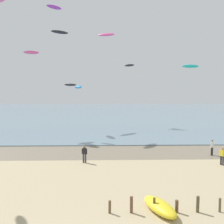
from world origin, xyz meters
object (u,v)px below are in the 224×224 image
at_px(kite_aloft_9, 106,35).
at_px(kite_aloft_10, 54,7).
at_px(kite_aloft_4, 129,65).
at_px(kite_aloft_0, 190,66).
at_px(kite_aloft_1, 78,87).
at_px(person_mid_beach, 212,147).
at_px(person_by_waterline, 84,154).
at_px(person_nearest_camera, 222,156).
at_px(kite_aloft_3, 70,85).
at_px(kite_aloft_12, 31,52).
at_px(kite_aloft_8, 1,0).
at_px(grounded_kite, 160,207).
at_px(kite_aloft_11, 60,32).

distance_m(kite_aloft_9, kite_aloft_10, 13.45).
bearing_deg(kite_aloft_9, kite_aloft_4, -18.49).
height_order(kite_aloft_0, kite_aloft_1, kite_aloft_0).
relative_size(person_mid_beach, person_by_waterline, 1.00).
height_order(person_nearest_camera, kite_aloft_9, kite_aloft_9).
relative_size(kite_aloft_1, kite_aloft_3, 1.47).
distance_m(kite_aloft_1, kite_aloft_12, 8.59).
bearing_deg(kite_aloft_3, kite_aloft_10, 147.29).
relative_size(kite_aloft_0, kite_aloft_8, 0.64).
bearing_deg(kite_aloft_3, kite_aloft_12, -178.40).
bearing_deg(person_nearest_camera, kite_aloft_3, 139.55).
height_order(person_by_waterline, kite_aloft_0, kite_aloft_0).
relative_size(grounded_kite, kite_aloft_10, 1.12).
distance_m(grounded_kite, kite_aloft_1, 29.82).
bearing_deg(kite_aloft_3, person_mid_beach, -1.15).
relative_size(person_nearest_camera, grounded_kite, 0.51).
xyz_separation_m(kite_aloft_1, kite_aloft_11, (-3.85, 7.79, 9.58)).
relative_size(kite_aloft_10, kite_aloft_11, 0.83).
bearing_deg(kite_aloft_10, person_nearest_camera, 82.04).
distance_m(person_by_waterline, kite_aloft_10, 26.82).
distance_m(kite_aloft_1, kite_aloft_10, 12.96).
distance_m(kite_aloft_4, kite_aloft_9, 7.91).
distance_m(person_by_waterline, kite_aloft_4, 28.53).
xyz_separation_m(kite_aloft_11, kite_aloft_12, (-2.94, -8.79, -4.43)).
distance_m(kite_aloft_11, kite_aloft_12, 10.28).
relative_size(kite_aloft_3, kite_aloft_8, 0.56).
bearing_deg(kite_aloft_1, kite_aloft_0, 36.17).
relative_size(kite_aloft_1, kite_aloft_12, 1.21).
height_order(kite_aloft_4, kite_aloft_12, kite_aloft_12).
bearing_deg(kite_aloft_8, kite_aloft_1, 38.10).
relative_size(person_by_waterline, grounded_kite, 0.51).
bearing_deg(kite_aloft_11, kite_aloft_4, -37.55).
xyz_separation_m(kite_aloft_3, kite_aloft_10, (-3.02, 5.86, 11.93)).
xyz_separation_m(person_mid_beach, kite_aloft_9, (-11.36, 26.24, 16.13)).
bearing_deg(person_by_waterline, kite_aloft_12, 119.25).
distance_m(kite_aloft_3, kite_aloft_12, 8.42).
bearing_deg(kite_aloft_3, person_nearest_camera, -10.43).
bearing_deg(kite_aloft_8, kite_aloft_4, 67.86).
bearing_deg(kite_aloft_8, kite_aloft_12, 15.63).
distance_m(kite_aloft_3, kite_aloft_4, 16.61).
height_order(kite_aloft_3, kite_aloft_12, kite_aloft_12).
distance_m(kite_aloft_1, kite_aloft_3, 4.38).
relative_size(person_mid_beach, grounded_kite, 0.51).
distance_m(grounded_kite, kite_aloft_9, 43.45).
bearing_deg(kite_aloft_10, kite_aloft_4, 158.80).
bearing_deg(kite_aloft_8, grounded_kite, -5.63).
height_order(person_mid_beach, kite_aloft_1, kite_aloft_1).
xyz_separation_m(kite_aloft_1, kite_aloft_9, (4.43, 11.96, 9.84)).
relative_size(person_nearest_camera, kite_aloft_8, 0.48).
bearing_deg(kite_aloft_1, kite_aloft_4, 118.69).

